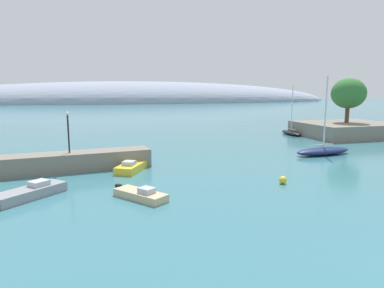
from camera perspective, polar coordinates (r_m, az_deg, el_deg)
shore_outcrop at (r=66.37m, az=24.52°, el=2.25°), size 15.55×12.79×2.44m
tree_clump_shore at (r=66.08m, az=24.90°, el=7.74°), size 5.88×5.88×7.81m
breakwater_rocks at (r=36.62m, az=-27.09°, el=-3.26°), size 25.64×6.06×1.86m
distant_ridge at (r=240.25m, az=-8.97°, el=6.95°), size 294.21×68.14×28.83m
sailboat_black_near_shore at (r=65.19m, az=16.34°, el=1.91°), size 2.63×6.72×9.03m
sailboat_navy_mid_mooring at (r=46.02m, az=21.26°, el=-1.02°), size 8.17×3.09×9.87m
motorboat_yellow_foreground at (r=35.08m, az=-10.08°, el=-3.78°), size 3.97×5.18×1.13m
motorboat_grey_alongside_breakwater at (r=28.78m, az=-25.66°, el=-7.35°), size 5.23×5.11×1.14m
motorboat_sand_outer at (r=26.06m, az=-8.68°, el=-8.41°), size 3.88×4.52×0.97m
mooring_buoy_yellow at (r=30.77m, az=15.07°, el=-5.88°), size 0.68×0.68×0.68m
harbor_lamp_post at (r=35.91m, az=-20.18°, el=2.62°), size 0.36×0.36×4.15m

